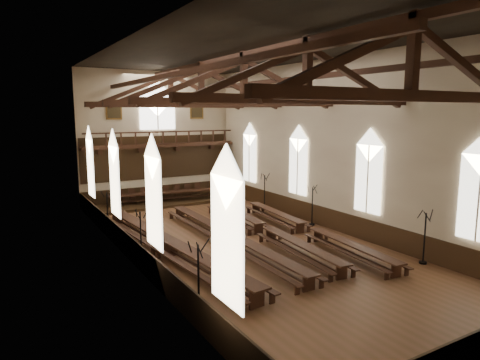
# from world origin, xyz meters

# --- Properties ---
(ground) EXTENTS (26.00, 26.00, 0.00)m
(ground) POSITION_xyz_m (0.00, 0.00, 0.00)
(ground) COLOR brown
(ground) RESTS_ON ground
(room_walls) EXTENTS (26.00, 26.00, 26.00)m
(room_walls) POSITION_xyz_m (0.00, 0.00, 6.46)
(room_walls) COLOR beige
(room_walls) RESTS_ON ground
(wainscot_band) EXTENTS (12.00, 26.00, 1.20)m
(wainscot_band) POSITION_xyz_m (0.00, 0.00, 0.60)
(wainscot_band) COLOR black
(wainscot_band) RESTS_ON ground
(side_windows) EXTENTS (11.85, 19.80, 4.50)m
(side_windows) POSITION_xyz_m (-0.00, -0.00, 3.74)
(side_windows) COLOR white
(side_windows) RESTS_ON room_walls
(end_window) EXTENTS (2.80, 0.12, 3.80)m
(end_window) POSITION_xyz_m (0.00, 12.90, 7.22)
(end_window) COLOR white
(end_window) RESTS_ON room_walls
(minstrels_gallery) EXTENTS (11.80, 1.24, 3.70)m
(minstrels_gallery) POSITION_xyz_m (0.00, 12.66, 3.91)
(minstrels_gallery) COLOR #321B10
(minstrels_gallery) RESTS_ON room_walls
(portraits) EXTENTS (7.75, 0.09, 1.45)m
(portraits) POSITION_xyz_m (0.00, 12.90, 7.10)
(portraits) COLOR brown
(portraits) RESTS_ON room_walls
(roof_trusses) EXTENTS (11.70, 25.70, 2.80)m
(roof_trusses) POSITION_xyz_m (0.00, -0.00, 8.22)
(roof_trusses) COLOR #321B10
(roof_trusses) RESTS_ON room_walls
(refectory_row_a) EXTENTS (2.30, 15.06, 0.81)m
(refectory_row_a) POSITION_xyz_m (-4.15, 0.30, 0.59)
(refectory_row_a) COLOR #321B10
(refectory_row_a) RESTS_ON ground
(refectory_row_b) EXTENTS (1.55, 14.15, 0.72)m
(refectory_row_b) POSITION_xyz_m (-0.87, 0.14, 0.53)
(refectory_row_b) COLOR #321B10
(refectory_row_b) RESTS_ON ground
(refectory_row_c) EXTENTS (2.01, 14.12, 0.71)m
(refectory_row_c) POSITION_xyz_m (1.58, 0.31, 0.52)
(refectory_row_c) COLOR #321B10
(refectory_row_c) RESTS_ON ground
(refectory_row_d) EXTENTS (1.97, 13.77, 0.67)m
(refectory_row_d) POSITION_xyz_m (3.77, -0.85, 0.49)
(refectory_row_d) COLOR #321B10
(refectory_row_d) RESTS_ON ground
(dais) EXTENTS (11.40, 2.91, 0.19)m
(dais) POSITION_xyz_m (-0.15, 11.40, 0.10)
(dais) COLOR black
(dais) RESTS_ON ground
(high_table) EXTENTS (8.25, 1.90, 0.77)m
(high_table) POSITION_xyz_m (-0.15, 11.40, 0.84)
(high_table) COLOR #321B10
(high_table) RESTS_ON dais
(high_chairs) EXTENTS (6.77, 0.48, 1.09)m
(high_chairs) POSITION_xyz_m (-0.15, 12.21, 0.79)
(high_chairs) COLOR #321B10
(high_chairs) RESTS_ON dais
(candelabrum_left_near) EXTENTS (0.80, 0.80, 2.70)m
(candelabrum_left_near) POSITION_xyz_m (-5.55, -6.34, 0.82)
(candelabrum_left_near) COLOR black
(candelabrum_left_near) RESTS_ON ground
(candelabrum_left_mid) EXTENTS (0.72, 0.77, 2.53)m
(candelabrum_left_mid) POSITION_xyz_m (-5.55, 0.01, 0.77)
(candelabrum_left_mid) COLOR black
(candelabrum_left_mid) RESTS_ON ground
(candelabrum_left_far) EXTENTS (0.71, 0.65, 2.33)m
(candelabrum_left_far) POSITION_xyz_m (-5.55, 6.51, 0.71)
(candelabrum_left_far) COLOR black
(candelabrum_left_far) RESTS_ON ground
(candelabrum_right_near) EXTENTS (0.75, 0.75, 2.53)m
(candelabrum_right_near) POSITION_xyz_m (5.55, -6.85, 0.77)
(candelabrum_right_near) COLOR black
(candelabrum_right_near) RESTS_ON ground
(candelabrum_right_mid) EXTENTS (0.76, 0.71, 2.51)m
(candelabrum_right_mid) POSITION_xyz_m (5.55, 1.06, 0.76)
(candelabrum_right_mid) COLOR black
(candelabrum_right_mid) RESTS_ON ground
(candelabrum_right_far) EXTENTS (0.69, 0.79, 2.58)m
(candelabrum_right_far) POSITION_xyz_m (5.55, 6.36, 0.78)
(candelabrum_right_far) COLOR black
(candelabrum_right_far) RESTS_ON ground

